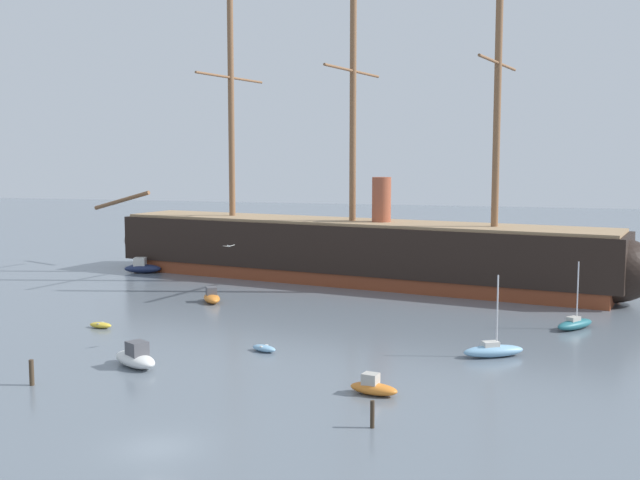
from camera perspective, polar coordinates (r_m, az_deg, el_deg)
ground_plane at (r=42.07m, az=-11.85°, el=-14.74°), size 400.00×400.00×0.00m
tall_ship at (r=91.87m, az=2.39°, el=-0.72°), size 73.20×21.21×35.51m
motorboat_foreground_left at (r=57.29m, az=-13.40°, el=-8.41°), size 4.78×3.91×1.87m
motorboat_foreground_right at (r=49.72m, az=3.93°, el=-10.73°), size 3.38×1.94×1.33m
dinghy_near_centre at (r=60.16m, az=-4.13°, el=-7.94°), size 2.36×1.66×0.51m
dinghy_mid_left at (r=70.63m, az=-15.82°, el=-6.03°), size 2.19×1.08×0.50m
sailboat_mid_right at (r=59.82m, az=12.61°, el=-7.90°), size 4.85×3.52×6.18m
motorboat_alongside_bow at (r=80.28m, az=-7.96°, el=-4.18°), size 3.33×4.01×1.58m
sailboat_alongside_stern at (r=70.96m, az=18.21°, el=-5.86°), size 3.79×4.43×5.88m
motorboat_far_left at (r=101.95m, az=-12.92°, el=-1.98°), size 5.07×3.10×1.98m
dinghy_distant_centre at (r=99.96m, az=6.23°, el=-2.28°), size 1.40×2.19×0.48m
mooring_piling_nearest at (r=43.88m, az=3.86°, el=-12.65°), size 0.24×0.24×1.54m
mooring_piling_left_pair at (r=54.73m, az=-20.42°, el=-9.11°), size 0.31×0.31×1.70m
seagull_in_flight at (r=59.93m, az=-6.72°, el=-0.44°), size 0.68×0.98×0.13m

